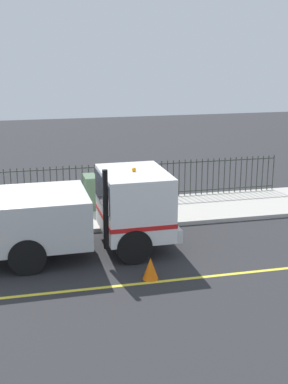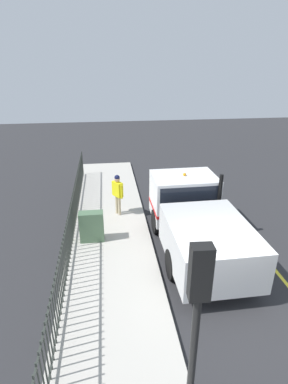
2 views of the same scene
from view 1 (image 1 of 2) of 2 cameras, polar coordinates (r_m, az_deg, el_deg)
The scene contains 4 objects.
work_truck at distance 14.38m, azimuth -6.76°, elevation -1.92°, with size 2.55×5.84×2.60m.
worker_standing at distance 17.28m, azimuth 1.08°, elevation 1.18°, with size 0.47×0.57×1.80m.
utility_cabinet at distance 18.06m, azimuth -5.93°, elevation 0.01°, with size 0.88×0.41×1.16m, color #4C6B4C.
traffic_cone at distance 12.99m, azimuth 0.72°, elevation -8.38°, with size 0.40×0.40×0.56m, color orange.
Camera 1 is at (-13.43, -1.39, 5.61)m, focal length 48.53 mm.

